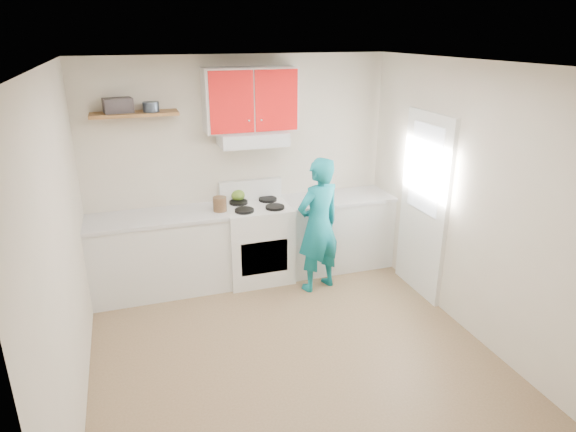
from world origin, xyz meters
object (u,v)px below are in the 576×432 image
object	(u,v)px
crock	(220,205)
person	(318,225)
stove	(257,242)
tin	(151,107)
kettle	(238,195)

from	to	relation	value
crock	person	bearing A→B (deg)	-23.02
stove	person	world-z (taller)	person
tin	person	distance (m)	2.21
kettle	person	xyz separation A→B (m)	(0.75, -0.72, -0.21)
stove	person	bearing A→B (deg)	-38.95
kettle	crock	xyz separation A→B (m)	(-0.27, -0.29, 0.00)
tin	person	size ratio (longest dim) A/B	0.11
tin	kettle	size ratio (longest dim) A/B	1.01
stove	crock	distance (m)	0.69
kettle	person	world-z (taller)	person
stove	crock	bearing A→B (deg)	-174.58
stove	kettle	world-z (taller)	kettle
stove	tin	distance (m)	1.96
stove	person	distance (m)	0.83
crock	tin	bearing A→B (deg)	163.68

